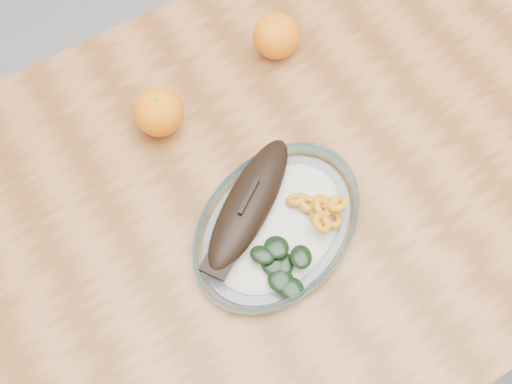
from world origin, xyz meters
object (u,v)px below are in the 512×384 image
orange_left (159,112)px  plated_meal (276,224)px  dining_table (314,187)px  orange_right (276,36)px

orange_left → plated_meal: bearing=-75.9°
dining_table → orange_right: (0.05, 0.21, 0.14)m
plated_meal → orange_right: 0.33m
dining_table → plated_meal: 0.18m
dining_table → orange_right: size_ratio=15.50×
dining_table → orange_right: 0.26m
orange_left → orange_right: (0.23, 0.03, -0.00)m
orange_left → orange_right: 0.24m
plated_meal → orange_right: same height
plated_meal → orange_left: bearing=83.2°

